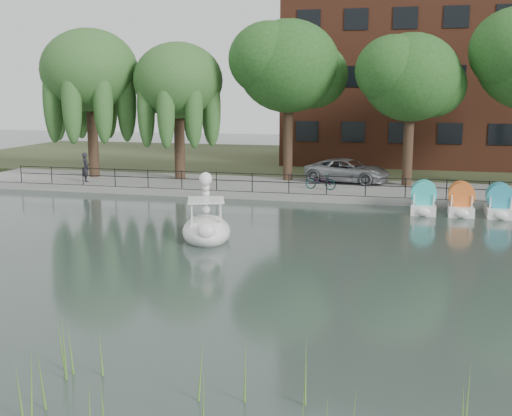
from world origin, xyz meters
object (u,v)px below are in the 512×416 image
at_px(minivan, 348,169).
at_px(bicycle, 321,180).
at_px(swan_boat, 206,225).
at_px(pedestrian, 86,165).

height_order(minivan, bicycle, minivan).
bearing_deg(minivan, swan_boat, 176.33).
xyz_separation_m(bicycle, swan_boat, (-2.91, -11.07, -0.34)).
xyz_separation_m(minivan, bicycle, (-1.15, -3.00, -0.29)).
bearing_deg(minivan, bicycle, 171.44).
height_order(bicycle, swan_boat, swan_boat).
bearing_deg(pedestrian, bicycle, -131.39).
height_order(pedestrian, swan_boat, swan_boat).
relative_size(minivan, pedestrian, 2.86).
height_order(bicycle, pedestrian, pedestrian).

